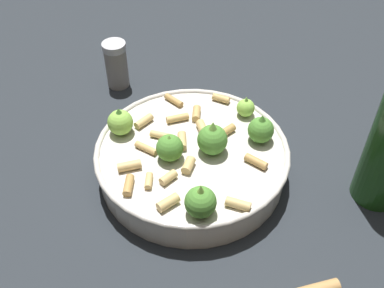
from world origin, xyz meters
name	(u,v)px	position (x,y,z in m)	size (l,w,h in m)	color
ground_plane	(192,172)	(0.00, 0.00, 0.00)	(2.40, 2.40, 0.00)	#23282D
cooking_pan	(192,158)	(0.00, 0.00, 0.03)	(0.27, 0.27, 0.10)	beige
pepper_shaker	(116,64)	(0.09, 0.23, 0.04)	(0.04, 0.04, 0.08)	gray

